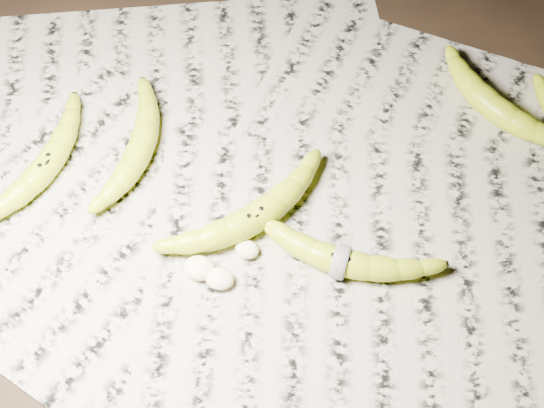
% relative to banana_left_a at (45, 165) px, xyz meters
% --- Properties ---
extents(ground, '(3.00, 3.00, 0.00)m').
position_rel_banana_left_a_xyz_m(ground, '(0.29, -0.00, -0.02)').
color(ground, black).
rests_on(ground, ground).
extents(newspaper_patch, '(0.90, 0.70, 0.01)m').
position_rel_banana_left_a_xyz_m(newspaper_patch, '(0.29, 0.03, -0.02)').
color(newspaper_patch, '#A4A08D').
rests_on(newspaper_patch, ground).
extents(banana_left_a, '(0.10, 0.20, 0.03)m').
position_rel_banana_left_a_xyz_m(banana_left_a, '(0.00, 0.00, 0.00)').
color(banana_left_a, '#BEC618').
rests_on(banana_left_a, newspaper_patch).
extents(banana_left_b, '(0.06, 0.18, 0.03)m').
position_rel_banana_left_a_xyz_m(banana_left_b, '(0.11, 0.06, 0.00)').
color(banana_left_b, '#BEC618').
rests_on(banana_left_b, newspaper_patch).
extents(banana_center, '(0.18, 0.19, 0.04)m').
position_rel_banana_left_a_xyz_m(banana_center, '(0.27, -0.01, 0.00)').
color(banana_center, '#BEC618').
rests_on(banana_center, newspaper_patch).
extents(banana_taped, '(0.20, 0.07, 0.03)m').
position_rel_banana_left_a_xyz_m(banana_taped, '(0.38, -0.04, 0.00)').
color(banana_taped, '#BEC618').
rests_on(banana_taped, newspaper_patch).
extents(banana_upper_a, '(0.18, 0.16, 0.04)m').
position_rel_banana_left_a_xyz_m(banana_upper_a, '(0.53, 0.23, 0.00)').
color(banana_upper_a, '#BEC618').
rests_on(banana_upper_a, newspaper_patch).
extents(measuring_tape, '(0.01, 0.04, 0.04)m').
position_rel_banana_left_a_xyz_m(measuring_tape, '(0.38, -0.04, 0.00)').
color(measuring_tape, white).
rests_on(measuring_tape, newspaper_patch).
extents(flesh_chunk_a, '(0.04, 0.03, 0.02)m').
position_rel_banana_left_a_xyz_m(flesh_chunk_a, '(0.22, -0.09, -0.01)').
color(flesh_chunk_a, '#F5EABD').
rests_on(flesh_chunk_a, newspaper_patch).
extents(flesh_chunk_b, '(0.03, 0.03, 0.02)m').
position_rel_banana_left_a_xyz_m(flesh_chunk_b, '(0.25, -0.09, -0.01)').
color(flesh_chunk_b, '#F5EABD').
rests_on(flesh_chunk_b, newspaper_patch).
extents(flesh_chunk_c, '(0.03, 0.02, 0.02)m').
position_rel_banana_left_a_xyz_m(flesh_chunk_c, '(0.27, -0.05, -0.01)').
color(flesh_chunk_c, '#F5EABD').
rests_on(flesh_chunk_c, newspaper_patch).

